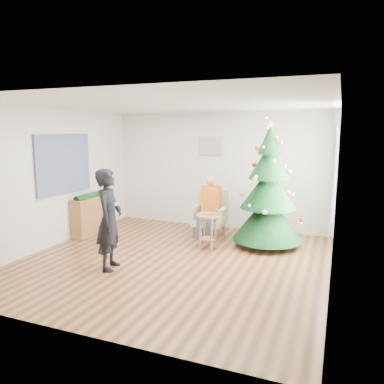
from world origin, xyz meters
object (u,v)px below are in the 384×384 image
at_px(console, 91,216).
at_px(standing_man, 109,219).
at_px(armchair, 210,220).
at_px(christmas_tree, 268,190).
at_px(stool, 208,231).

bearing_deg(console, standing_man, -44.67).
relative_size(armchair, standing_man, 0.60).
height_order(christmas_tree, console, christmas_tree).
distance_m(armchair, standing_man, 2.55).
distance_m(stool, standing_man, 1.95).
bearing_deg(standing_man, christmas_tree, -59.94).
bearing_deg(armchair, stool, -75.49).
height_order(christmas_tree, stool, christmas_tree).
bearing_deg(console, armchair, 18.90).
bearing_deg(armchair, console, -164.27).
distance_m(christmas_tree, console, 3.75).
bearing_deg(console, stool, 0.05).
relative_size(standing_man, console, 1.61).
height_order(stool, standing_man, standing_man).
height_order(armchair, console, armchair).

